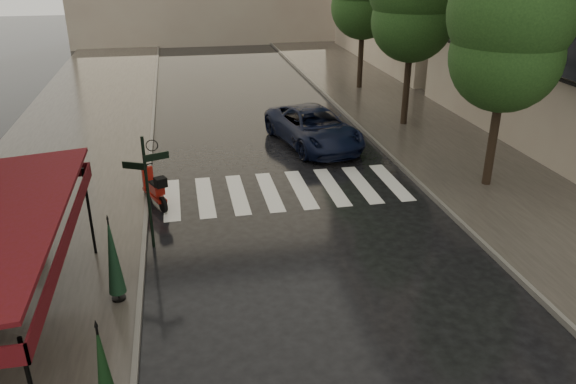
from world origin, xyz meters
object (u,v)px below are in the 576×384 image
object	(u,v)px
parasol_back	(113,256)
pedestrian_with_umbrella	(19,180)
parasol_front	(106,383)
scooter	(155,189)
parked_car	(314,127)

from	to	relation	value
parasol_back	pedestrian_with_umbrella	bearing A→B (deg)	125.90
parasol_front	parasol_back	size ratio (longest dim) A/B	1.16
pedestrian_with_umbrella	parasol_front	bearing A→B (deg)	-80.08
pedestrian_with_umbrella	parasol_back	world-z (taller)	pedestrian_with_umbrella
scooter	parasol_front	size ratio (longest dim) A/B	0.70
scooter	parasol_back	world-z (taller)	parasol_back
pedestrian_with_umbrella	parked_car	bearing A→B (deg)	22.64
scooter	parked_car	size ratio (longest dim) A/B	0.31
pedestrian_with_umbrella	scooter	xyz separation A→B (m)	(3.36, 1.54, -1.23)
parked_car	parasol_front	size ratio (longest dim) A/B	2.25
scooter	parasol_front	xyz separation A→B (m)	(-0.48, -9.31, 0.86)
scooter	parasol_back	size ratio (longest dim) A/B	0.81
scooter	parked_car	world-z (taller)	parked_car
parked_car	scooter	bearing A→B (deg)	-154.59
parasol_back	parasol_front	bearing A→B (deg)	-86.45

